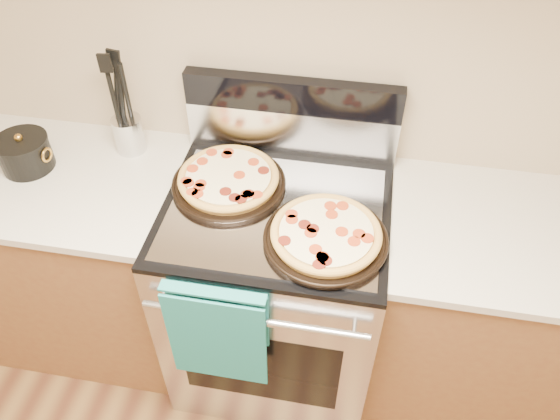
% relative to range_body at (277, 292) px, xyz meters
% --- Properties ---
extents(wall_back, '(4.00, 0.00, 4.00)m').
position_rel_range_body_xyz_m(wall_back, '(0.00, 0.35, 0.90)').
color(wall_back, '#C0AA8B').
rests_on(wall_back, ground).
extents(range_body, '(0.76, 0.68, 0.90)m').
position_rel_range_body_xyz_m(range_body, '(0.00, 0.00, 0.00)').
color(range_body, '#B7B7BC').
rests_on(range_body, ground).
extents(oven_window, '(0.56, 0.01, 0.40)m').
position_rel_range_body_xyz_m(oven_window, '(0.00, -0.34, 0.00)').
color(oven_window, black).
rests_on(oven_window, range_body).
extents(cooktop, '(0.76, 0.68, 0.02)m').
position_rel_range_body_xyz_m(cooktop, '(0.00, 0.00, 0.46)').
color(cooktop, black).
rests_on(cooktop, range_body).
extents(backsplash_lower, '(0.76, 0.06, 0.18)m').
position_rel_range_body_xyz_m(backsplash_lower, '(0.00, 0.31, 0.56)').
color(backsplash_lower, silver).
rests_on(backsplash_lower, cooktop).
extents(backsplash_upper, '(0.76, 0.06, 0.12)m').
position_rel_range_body_xyz_m(backsplash_upper, '(0.00, 0.31, 0.71)').
color(backsplash_upper, black).
rests_on(backsplash_upper, backsplash_lower).
extents(oven_handle, '(0.70, 0.03, 0.03)m').
position_rel_range_body_xyz_m(oven_handle, '(0.00, -0.38, 0.35)').
color(oven_handle, silver).
rests_on(oven_handle, range_body).
extents(dish_towel, '(0.32, 0.05, 0.42)m').
position_rel_range_body_xyz_m(dish_towel, '(-0.12, -0.38, 0.25)').
color(dish_towel, '#197F6A').
rests_on(dish_towel, oven_handle).
extents(foil_sheet, '(0.70, 0.55, 0.01)m').
position_rel_range_body_xyz_m(foil_sheet, '(0.00, -0.03, 0.47)').
color(foil_sheet, gray).
rests_on(foil_sheet, cooktop).
extents(cabinet_left, '(1.00, 0.62, 0.88)m').
position_rel_range_body_xyz_m(cabinet_left, '(-0.88, 0.03, -0.01)').
color(cabinet_left, brown).
rests_on(cabinet_left, ground).
extents(countertop_left, '(1.02, 0.64, 0.03)m').
position_rel_range_body_xyz_m(countertop_left, '(-0.88, 0.03, 0.45)').
color(countertop_left, beige).
rests_on(countertop_left, cabinet_left).
extents(cabinet_right, '(1.00, 0.62, 0.88)m').
position_rel_range_body_xyz_m(cabinet_right, '(0.88, 0.03, -0.01)').
color(cabinet_right, brown).
rests_on(cabinet_right, ground).
extents(countertop_right, '(1.02, 0.64, 0.03)m').
position_rel_range_body_xyz_m(countertop_right, '(0.88, 0.03, 0.45)').
color(countertop_right, beige).
rests_on(countertop_right, cabinet_right).
extents(pepperoni_pizza_back, '(0.51, 0.51, 0.05)m').
position_rel_range_body_xyz_m(pepperoni_pizza_back, '(-0.18, 0.07, 0.50)').
color(pepperoni_pizza_back, '#B07C36').
rests_on(pepperoni_pizza_back, foil_sheet).
extents(pepperoni_pizza_front, '(0.50, 0.50, 0.05)m').
position_rel_range_body_xyz_m(pepperoni_pizza_front, '(0.18, -0.13, 0.50)').
color(pepperoni_pizza_front, '#B07C36').
rests_on(pepperoni_pizza_front, foil_sheet).
extents(utensil_crock, '(0.11, 0.11, 0.14)m').
position_rel_range_body_xyz_m(utensil_crock, '(-0.60, 0.22, 0.53)').
color(utensil_crock, silver).
rests_on(utensil_crock, countertop_left).
extents(saucepan, '(0.20, 0.20, 0.11)m').
position_rel_range_body_xyz_m(saucepan, '(-0.93, 0.06, 0.52)').
color(saucepan, black).
rests_on(saucepan, countertop_left).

